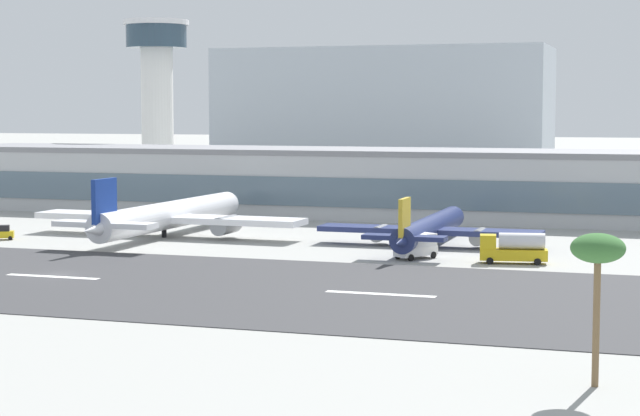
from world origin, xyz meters
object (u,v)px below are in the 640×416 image
(terminal_building, at_px, (358,182))
(airliner_navy_tail_gate_0, at_px, (165,216))
(airliner_gold_tail_gate_1, at_px, (428,229))
(service_box_truck_2, at_px, (416,245))
(service_baggage_tug_1, at_px, (3,233))
(palm_tree_2, at_px, (598,253))
(distant_hotel_block, at_px, (383,113))
(service_fuel_truck_0, at_px, (513,248))
(control_tower, at_px, (157,85))

(terminal_building, distance_m, airliner_navy_tail_gate_0, 46.71)
(airliner_gold_tail_gate_1, relative_size, service_box_truck_2, 6.13)
(service_baggage_tug_1, distance_m, service_box_truck_2, 64.19)
(airliner_gold_tail_gate_1, height_order, palm_tree_2, palm_tree_2)
(airliner_gold_tail_gate_1, height_order, service_baggage_tug_1, airliner_gold_tail_gate_1)
(distant_hotel_block, relative_size, service_fuel_truck_0, 10.80)
(airliner_navy_tail_gate_0, bearing_deg, service_fuel_truck_0, -101.15)
(distant_hotel_block, distance_m, airliner_gold_tail_gate_1, 164.58)
(service_fuel_truck_0, relative_size, service_baggage_tug_1, 2.46)
(terminal_building, height_order, service_box_truck_2, terminal_building)
(distant_hotel_block, bearing_deg, control_tower, -114.60)
(airliner_navy_tail_gate_0, xyz_separation_m, service_box_truck_2, (42.28, -12.23, -1.42))
(airliner_gold_tail_gate_1, bearing_deg, service_box_truck_2, -175.08)
(distant_hotel_block, relative_size, service_box_truck_2, 14.96)
(terminal_building, xyz_separation_m, airliner_gold_tail_gate_1, (22.43, -42.53, -3.62))
(service_fuel_truck_0, bearing_deg, service_box_truck_2, -11.82)
(terminal_building, relative_size, airliner_gold_tail_gate_1, 4.18)
(airliner_gold_tail_gate_1, xyz_separation_m, service_baggage_tug_1, (-63.13, -10.54, -1.55))
(airliner_gold_tail_gate_1, xyz_separation_m, palm_tree_2, (28.04, -73.85, 6.93))
(distant_hotel_block, relative_size, airliner_gold_tail_gate_1, 2.44)
(service_fuel_truck_0, bearing_deg, terminal_building, -66.28)
(service_box_truck_2, bearing_deg, distant_hotel_block, -132.03)
(service_box_truck_2, height_order, palm_tree_2, palm_tree_2)
(control_tower, height_order, distant_hotel_block, control_tower)
(service_box_truck_2, bearing_deg, service_fuel_truck_0, 119.70)
(terminal_building, bearing_deg, service_fuel_truck_0, -56.76)
(control_tower, distance_m, service_fuel_truck_0, 136.18)
(service_fuel_truck_0, bearing_deg, service_baggage_tug_1, -11.24)
(airliner_navy_tail_gate_0, relative_size, service_baggage_tug_1, 13.52)
(airliner_navy_tail_gate_0, bearing_deg, airliner_gold_tail_gate_1, -87.99)
(airliner_navy_tail_gate_0, distance_m, service_baggage_tug_1, 24.33)
(service_fuel_truck_0, height_order, service_box_truck_2, service_fuel_truck_0)
(control_tower, xyz_separation_m, service_box_truck_2, (83.24, -93.14, -23.50))
(airliner_navy_tail_gate_0, xyz_separation_m, service_baggage_tug_1, (-21.88, -10.43, -2.16))
(distant_hotel_block, distance_m, service_box_truck_2, 176.73)
(terminal_building, height_order, control_tower, control_tower)
(distant_hotel_block, bearing_deg, airliner_navy_tail_gate_0, -87.75)
(service_baggage_tug_1, height_order, service_box_truck_2, service_box_truck_2)
(distant_hotel_block, height_order, service_baggage_tug_1, distant_hotel_block)
(airliner_navy_tail_gate_0, height_order, airliner_gold_tail_gate_1, airliner_navy_tail_gate_0)
(terminal_building, bearing_deg, service_box_truck_2, -66.85)
(service_baggage_tug_1, xyz_separation_m, palm_tree_2, (91.17, -63.31, 8.47))
(airliner_navy_tail_gate_0, relative_size, palm_tree_2, 4.42)
(distant_hotel_block, relative_size, service_baggage_tug_1, 26.62)
(terminal_building, xyz_separation_m, service_baggage_tug_1, (-40.70, -53.07, -5.16))
(airliner_navy_tail_gate_0, relative_size, service_box_truck_2, 7.60)
(airliner_gold_tail_gate_1, distance_m, service_fuel_truck_0, 18.91)
(distant_hotel_block, xyz_separation_m, service_fuel_truck_0, (61.29, -169.64, -16.59))
(service_baggage_tug_1, bearing_deg, service_box_truck_2, -30.08)
(airliner_gold_tail_gate_1, bearing_deg, distant_hotel_block, 16.98)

